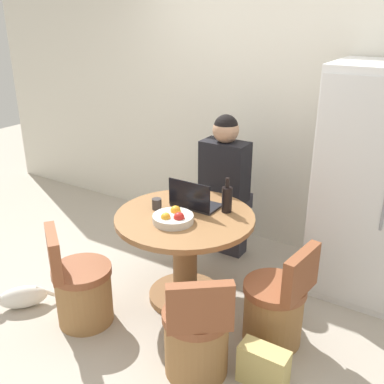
% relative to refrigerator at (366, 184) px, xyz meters
% --- Properties ---
extents(ground_plane, '(12.00, 12.00, 0.00)m').
position_rel_refrigerator_xyz_m(ground_plane, '(-1.03, -1.10, -0.90)').
color(ground_plane, '#B2A899').
extents(wall_back, '(7.00, 0.06, 2.60)m').
position_rel_refrigerator_xyz_m(wall_back, '(-1.03, 0.40, 0.40)').
color(wall_back, silver).
rests_on(wall_back, ground_plane).
extents(refrigerator, '(0.66, 0.72, 1.79)m').
position_rel_refrigerator_xyz_m(refrigerator, '(0.00, 0.00, 0.00)').
color(refrigerator, white).
rests_on(refrigerator, ground_plane).
extents(dining_table, '(1.04, 1.04, 0.72)m').
position_rel_refrigerator_xyz_m(dining_table, '(-1.07, -0.89, -0.42)').
color(dining_table, olive).
rests_on(dining_table, ground_plane).
extents(chair_right_side, '(0.44, 0.42, 0.75)m').
position_rel_refrigerator_xyz_m(chair_right_side, '(-0.28, -0.98, -0.63)').
color(chair_right_side, '#9E7042').
rests_on(chair_right_side, ground_plane).
extents(chair_near_right_corner, '(0.49, 0.49, 0.75)m').
position_rel_refrigerator_xyz_m(chair_near_right_corner, '(-0.57, -1.51, -0.63)').
color(chair_near_right_corner, '#9E7042').
rests_on(chair_near_right_corner, ground_plane).
extents(chair_near_left_corner, '(0.48, 0.49, 0.75)m').
position_rel_refrigerator_xyz_m(chair_near_left_corner, '(-1.54, -1.53, -0.63)').
color(chair_near_left_corner, '#9E7042').
rests_on(chair_near_left_corner, ground_plane).
extents(person_seated, '(0.40, 0.37, 1.33)m').
position_rel_refrigerator_xyz_m(person_seated, '(-1.12, -0.15, -0.16)').
color(person_seated, '#2D2D38').
rests_on(person_seated, ground_plane).
extents(laptop, '(0.36, 0.22, 0.23)m').
position_rel_refrigerator_xyz_m(laptop, '(-1.08, -0.73, -0.12)').
color(laptop, '#232328').
rests_on(laptop, dining_table).
extents(fruit_bowl, '(0.29, 0.29, 0.10)m').
position_rel_refrigerator_xyz_m(fruit_bowl, '(-1.07, -1.03, -0.14)').
color(fruit_bowl, beige).
rests_on(fruit_bowl, dining_table).
extents(coffee_cup, '(0.07, 0.07, 0.08)m').
position_rel_refrigerator_xyz_m(coffee_cup, '(-1.30, -0.91, -0.13)').
color(coffee_cup, '#383333').
rests_on(coffee_cup, dining_table).
extents(bottle, '(0.08, 0.08, 0.27)m').
position_rel_refrigerator_xyz_m(bottle, '(-0.84, -0.67, -0.07)').
color(bottle, black).
rests_on(bottle, dining_table).
extents(cat, '(0.35, 0.40, 0.18)m').
position_rel_refrigerator_xyz_m(cat, '(-2.06, -1.67, -0.80)').
color(cat, white).
rests_on(cat, ground_plane).
extents(handbag, '(0.30, 0.14, 0.26)m').
position_rel_refrigerator_xyz_m(handbag, '(-0.18, -1.38, -0.77)').
color(handbag, tan).
rests_on(handbag, ground_plane).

